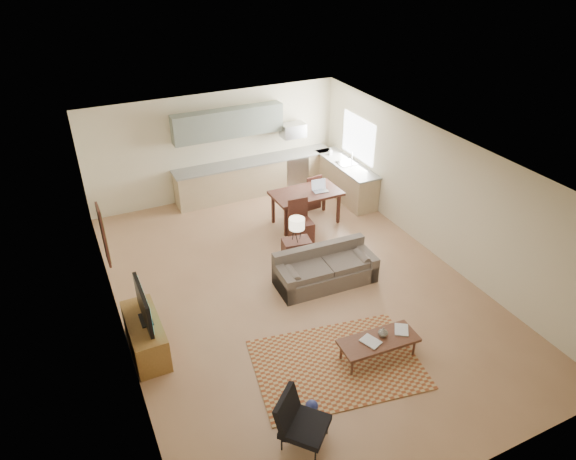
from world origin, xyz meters
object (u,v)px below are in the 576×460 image
console_table (296,254)px  dining_table (306,207)px  coffee_table (378,348)px  sofa (326,268)px  armchair (305,423)px  tv_credenza (146,336)px

console_table → dining_table: 1.87m
coffee_table → dining_table: size_ratio=0.82×
sofa → dining_table: bearing=74.6°
coffee_table → dining_table: bearing=80.8°
sofa → armchair: armchair is taller
tv_credenza → dining_table: (4.33, 2.67, 0.09)m
coffee_table → tv_credenza: size_ratio=0.97×
coffee_table → tv_credenza: 3.81m
console_table → dining_table: dining_table is taller
console_table → coffee_table: bearing=-80.0°
coffee_table → tv_credenza: bearing=154.9°
coffee_table → armchair: armchair is taller
sofa → tv_credenza: size_ratio=1.52×
tv_credenza → console_table: console_table is taller
coffee_table → armchair: bearing=-149.9°
armchair → console_table: bearing=23.5°
console_table → dining_table: (1.02, 1.57, 0.08)m
dining_table → sofa: bearing=-108.7°
dining_table → armchair: bearing=-118.0°
armchair → dining_table: bearing=20.9°
armchair → console_table: armchair is taller
armchair → console_table: size_ratio=1.18×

